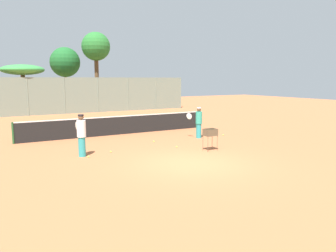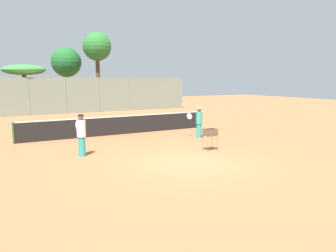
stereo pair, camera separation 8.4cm
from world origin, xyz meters
The scene contains 15 objects.
ground_plane centered at (0.00, 0.00, 0.00)m, with size 80.00×80.00×0.00m, color #B7663D.
tennis_net centered at (0.00, 7.37, 0.56)m, with size 10.91×0.10×1.07m.
back_fence centered at (0.00, 20.25, 1.64)m, with size 24.72×0.08×3.28m.
tree_0 centered at (-3.20, 21.76, 3.86)m, with size 3.69×3.69×4.40m.
tree_2 centered at (4.24, 24.05, 6.35)m, with size 2.95×2.95×7.97m.
tree_3 centered at (1.49, 26.12, 4.88)m, with size 3.14×3.14×6.47m.
player_white_outfit centered at (-3.22, 3.13, 0.89)m, with size 0.36×0.91×1.72m.
player_red_cap centered at (3.33, 4.21, 0.86)m, with size 0.71×0.68×1.65m.
ball_cart centered at (1.99, 1.43, 0.73)m, with size 0.56×0.41×0.97m.
tennis_ball_0 centered at (0.74, 4.39, 0.03)m, with size 0.07×0.07×0.07m, color #D1E54C.
tennis_ball_1 centered at (4.97, 4.14, 0.03)m, with size 0.07×0.07×0.07m, color #D1E54C.
tennis_ball_2 centered at (-3.06, 2.84, 0.03)m, with size 0.07×0.07×0.07m, color #D1E54C.
tennis_ball_3 centered at (4.79, 6.02, 0.03)m, with size 0.07×0.07×0.07m, color #D1E54C.
tennis_ball_4 centered at (1.04, 2.71, 0.03)m, with size 0.07×0.07×0.07m, color #D1E54C.
tennis_ball_5 centered at (-1.95, 3.25, 0.03)m, with size 0.07×0.07×0.07m, color #D1E54C.
Camera 1 is at (-6.71, -9.90, 3.13)m, focal length 35.00 mm.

